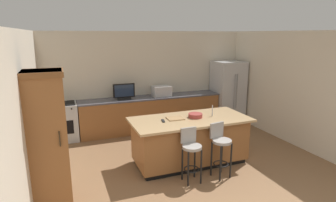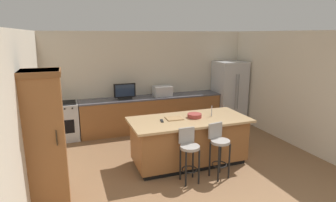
# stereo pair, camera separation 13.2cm
# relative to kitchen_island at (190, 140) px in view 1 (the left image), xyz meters

# --- Properties ---
(wall_back) EXTENTS (6.01, 0.12, 2.61)m
(wall_back) POSITION_rel_kitchen_island_xyz_m (-0.06, 2.59, 0.83)
(wall_back) COLOR beige
(wall_back) RESTS_ON ground_plane
(wall_left) EXTENTS (0.12, 5.45, 2.61)m
(wall_left) POSITION_rel_kitchen_island_xyz_m (-2.87, 0.07, 0.83)
(wall_left) COLOR beige
(wall_left) RESTS_ON ground_plane
(wall_right) EXTENTS (0.12, 5.45, 2.61)m
(wall_right) POSITION_rel_kitchen_island_xyz_m (2.74, 0.07, 0.83)
(wall_right) COLOR beige
(wall_right) RESTS_ON ground_plane
(counter_back) EXTENTS (3.80, 0.62, 0.91)m
(counter_back) POSITION_rel_kitchen_island_xyz_m (-0.09, 2.21, -0.02)
(counter_back) COLOR brown
(counter_back) RESTS_ON ground_plane
(kitchen_island) EXTENTS (2.33, 1.09, 0.93)m
(kitchen_island) POSITION_rel_kitchen_island_xyz_m (0.00, 0.00, 0.00)
(kitchen_island) COLOR black
(kitchen_island) RESTS_ON ground_plane
(refrigerator) EXTENTS (0.82, 0.79, 1.77)m
(refrigerator) POSITION_rel_kitchen_island_xyz_m (2.22, 2.14, 0.41)
(refrigerator) COLOR #B7BABF
(refrigerator) RESTS_ON ground_plane
(range_oven) EXTENTS (0.76, 0.63, 0.93)m
(range_oven) POSITION_rel_kitchen_island_xyz_m (-2.38, 2.21, -0.01)
(range_oven) COLOR #B7BABF
(range_oven) RESTS_ON ground_plane
(cabinet_tower) EXTENTS (0.57, 0.56, 2.05)m
(cabinet_tower) POSITION_rel_kitchen_island_xyz_m (-2.54, -0.55, 0.60)
(cabinet_tower) COLOR brown
(cabinet_tower) RESTS_ON ground_plane
(microwave) EXTENTS (0.48, 0.36, 0.27)m
(microwave) POSITION_rel_kitchen_island_xyz_m (0.19, 2.21, 0.57)
(microwave) COLOR #B7BABF
(microwave) RESTS_ON counter_back
(tv_monitor) EXTENTS (0.55, 0.16, 0.41)m
(tv_monitor) POSITION_rel_kitchen_island_xyz_m (-0.83, 2.16, 0.62)
(tv_monitor) COLOR black
(tv_monitor) RESTS_ON counter_back
(sink_faucet_back) EXTENTS (0.02, 0.02, 0.24)m
(sink_faucet_back) POSITION_rel_kitchen_island_xyz_m (0.00, 2.31, 0.56)
(sink_faucet_back) COLOR #B2B2B7
(sink_faucet_back) RESTS_ON counter_back
(sink_faucet_island) EXTENTS (0.02, 0.02, 0.22)m
(sink_faucet_island) POSITION_rel_kitchen_island_xyz_m (0.49, 0.00, 0.56)
(sink_faucet_island) COLOR #B2B2B7
(sink_faucet_island) RESTS_ON kitchen_island
(bar_stool_left) EXTENTS (0.34, 0.34, 0.96)m
(bar_stool_left) POSITION_rel_kitchen_island_xyz_m (-0.30, -0.67, 0.10)
(bar_stool_left) COLOR gray
(bar_stool_left) RESTS_ON ground_plane
(bar_stool_right) EXTENTS (0.34, 0.36, 0.99)m
(bar_stool_right) POSITION_rel_kitchen_island_xyz_m (0.27, -0.70, 0.12)
(bar_stool_right) COLOR gray
(bar_stool_right) RESTS_ON ground_plane
(fruit_bowl) EXTENTS (0.28, 0.28, 0.08)m
(fruit_bowl) POSITION_rel_kitchen_island_xyz_m (0.13, 0.04, 0.49)
(fruit_bowl) COLOR #993833
(fruit_bowl) RESTS_ON kitchen_island
(cell_phone) EXTENTS (0.11, 0.16, 0.01)m
(cell_phone) POSITION_rel_kitchen_island_xyz_m (0.14, 0.14, 0.46)
(cell_phone) COLOR black
(cell_phone) RESTS_ON kitchen_island
(tv_remote) EXTENTS (0.07, 0.18, 0.02)m
(tv_remote) POSITION_rel_kitchen_island_xyz_m (-0.56, 0.02, 0.46)
(tv_remote) COLOR black
(tv_remote) RESTS_ON kitchen_island
(cutting_board) EXTENTS (0.32, 0.27, 0.02)m
(cutting_board) POSITION_rel_kitchen_island_xyz_m (-0.28, 0.09, 0.46)
(cutting_board) COLOR #A87F51
(cutting_board) RESTS_ON kitchen_island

